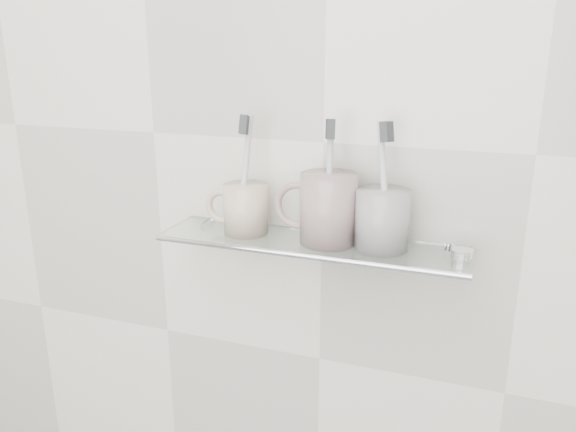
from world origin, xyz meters
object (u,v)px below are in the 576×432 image
at_px(mug_center, 329,209).
at_px(mug_right, 382,220).
at_px(shelf_glass, 311,244).
at_px(mug_left, 246,209).

distance_m(mug_center, mug_right, 0.09).
bearing_deg(mug_right, mug_center, 169.15).
distance_m(shelf_glass, mug_left, 0.12).
relative_size(shelf_glass, mug_left, 6.02).
bearing_deg(mug_center, shelf_glass, 172.19).
bearing_deg(shelf_glass, mug_right, 2.56).
relative_size(mug_left, mug_right, 0.89).
bearing_deg(mug_left, mug_right, 7.45).
height_order(mug_center, mug_right, mug_center).
bearing_deg(mug_left, shelf_glass, 4.97).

